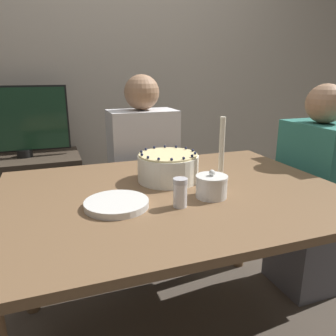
# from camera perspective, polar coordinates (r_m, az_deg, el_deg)

# --- Properties ---
(wall_behind) EXTENTS (8.00, 0.05, 2.60)m
(wall_behind) POSITION_cam_1_polar(r_m,az_deg,el_deg) (2.61, -10.47, 17.89)
(wall_behind) COLOR #ADA393
(wall_behind) RESTS_ON ground_plane
(dining_table) EXTENTS (1.38, 1.02, 0.75)m
(dining_table) POSITION_cam_1_polar(r_m,az_deg,el_deg) (1.38, 1.05, -8.20)
(dining_table) COLOR brown
(dining_table) RESTS_ON ground_plane
(cake) EXTENTS (0.27, 0.27, 0.13)m
(cake) POSITION_cam_1_polar(r_m,az_deg,el_deg) (1.44, 0.00, 0.15)
(cake) COLOR white
(cake) RESTS_ON dining_table
(sugar_bowl) EXTENTS (0.12, 0.12, 0.11)m
(sugar_bowl) POSITION_cam_1_polar(r_m,az_deg,el_deg) (1.27, 7.58, -3.16)
(sugar_bowl) COLOR silver
(sugar_bowl) RESTS_ON dining_table
(sugar_shaker) EXTENTS (0.05, 0.05, 0.11)m
(sugar_shaker) POSITION_cam_1_polar(r_m,az_deg,el_deg) (1.16, 2.13, -4.28)
(sugar_shaker) COLOR white
(sugar_shaker) RESTS_ON dining_table
(plate_stack) EXTENTS (0.23, 0.23, 0.02)m
(plate_stack) POSITION_cam_1_polar(r_m,az_deg,el_deg) (1.19, -8.94, -6.19)
(plate_stack) COLOR silver
(plate_stack) RESTS_ON dining_table
(candle) EXTENTS (0.05, 0.05, 0.28)m
(candle) POSITION_cam_1_polar(r_m,az_deg,el_deg) (1.44, 9.27, 2.16)
(candle) COLOR tan
(candle) RESTS_ON dining_table
(person_man_blue_shirt) EXTENTS (0.40, 0.34, 1.21)m
(person_man_blue_shirt) POSITION_cam_1_polar(r_m,az_deg,el_deg) (2.07, -4.24, -3.21)
(person_man_blue_shirt) COLOR #473D33
(person_man_blue_shirt) RESTS_ON ground_plane
(person_woman_floral) EXTENTS (0.34, 0.40, 1.16)m
(person_woman_floral) POSITION_cam_1_polar(r_m,az_deg,el_deg) (2.01, 23.83, -5.89)
(person_woman_floral) COLOR #595960
(person_woman_floral) RESTS_ON ground_plane
(side_cabinet) EXTENTS (0.69, 0.44, 0.68)m
(side_cabinet) POSITION_cam_1_polar(r_m,az_deg,el_deg) (2.47, -22.71, -5.80)
(side_cabinet) COLOR #382D23
(side_cabinet) RESTS_ON ground_plane
(tv_monitor) EXTENTS (0.60, 0.10, 0.46)m
(tv_monitor) POSITION_cam_1_polar(r_m,az_deg,el_deg) (2.34, -24.26, 7.53)
(tv_monitor) COLOR black
(tv_monitor) RESTS_ON side_cabinet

